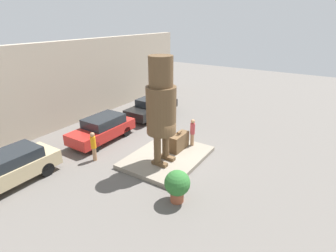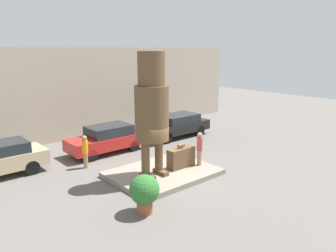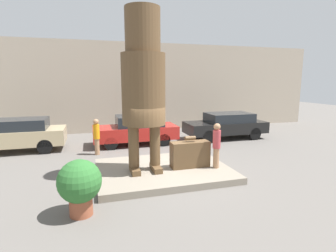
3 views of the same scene
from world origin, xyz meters
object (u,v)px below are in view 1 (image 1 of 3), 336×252
Objects in this scene: tourist at (192,131)px; giant_suitcase at (179,142)px; parked_car_tan at (9,168)px; worker_hivis at (94,145)px; statue_figure at (161,104)px; planter_pot at (177,184)px; parked_car_red at (103,128)px; parked_car_black at (153,106)px.

giant_suitcase is at bearing 156.89° from tourist.
worker_hivis reaches higher than parked_car_tan.
statue_figure is 7.69m from parked_car_tan.
giant_suitcase is 4.75m from worker_hivis.
statue_figure is at bearing 46.36° from planter_pot.
parked_car_tan is at bearing -1.60° from parked_car_red.
tourist is at bearing 144.78° from parked_car_tan.
parked_car_red is 2.56m from worker_hivis.
worker_hivis is at bearing 10.88° from parked_car_black.
statue_figure is at bearing 169.91° from tourist.
parked_car_tan is at bearing 113.32° from planter_pot.
giant_suitcase is 0.98× the size of planter_pot.
parked_car_tan is 0.95× the size of parked_car_black.
planter_pot reaches higher than giant_suitcase.
tourist reaches higher than parked_car_red.
statue_figure is 3.20m from giant_suitcase.
parked_car_red is at bearing 35.19° from worker_hivis.
giant_suitcase is 0.85× the size of worker_hivis.
parked_car_red is 2.63× the size of worker_hivis.
worker_hivis is at bearing 84.41° from planter_pot.
parked_car_black is 2.83× the size of worker_hivis.
parked_car_red is (-2.01, 5.32, -0.32)m from tourist.
parked_car_red is at bearing 83.61° from statue_figure.
worker_hivis reaches higher than parked_car_black.
parked_car_black reaches higher than giant_suitcase.
worker_hivis is (0.55, 5.59, 0.08)m from planter_pot.
statue_figure reaches higher than tourist.
tourist is 0.38× the size of parked_car_red.
planter_pot is (-2.64, -7.07, 0.02)m from parked_car_red.
parked_car_red is at bearing -0.59° from parked_car_black.
parked_car_black is at bearing 39.44° from statue_figure.
parked_car_tan is 11.07m from parked_car_black.
parked_car_red is 5.31m from parked_car_black.
planter_pot is (-2.10, -2.20, -2.60)m from statue_figure.
worker_hivis is (-7.40, -1.42, 0.10)m from parked_car_black.
parked_car_tan is (-5.21, 5.03, -2.59)m from statue_figure.
statue_figure is 3.84× the size of giant_suitcase.
statue_figure reaches higher than planter_pot.
planter_pot is (-4.65, -1.74, -0.30)m from tourist.
tourist is at bearing 110.70° from parked_car_red.
worker_hivis reaches higher than giant_suitcase.
statue_figure is at bearing 136.02° from parked_car_tan.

